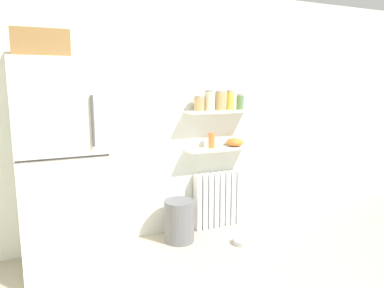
{
  "coord_description": "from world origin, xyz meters",
  "views": [
    {
      "loc": [
        -1.54,
        -1.55,
        1.64
      ],
      "look_at": [
        -0.14,
        1.6,
        1.05
      ],
      "focal_mm": 33.38,
      "sensor_mm": 36.0,
      "label": 1
    }
  ],
  "objects": [
    {
      "name": "vase",
      "position": [
        0.22,
        1.89,
        1.02
      ],
      "size": [
        0.07,
        0.07,
        0.17
      ],
      "primitive_type": "cylinder",
      "color": "#CC7033",
      "rests_on": "wall_shelf_lower"
    },
    {
      "name": "storage_jar_1",
      "position": [
        0.2,
        1.89,
        1.45
      ],
      "size": [
        0.11,
        0.11,
        0.22
      ],
      "color": "beige",
      "rests_on": "wall_shelf_upper"
    },
    {
      "name": "storage_jar_2",
      "position": [
        0.33,
        1.89,
        1.45
      ],
      "size": [
        0.11,
        0.11,
        0.21
      ],
      "color": "tan",
      "rests_on": "wall_shelf_upper"
    },
    {
      "name": "storage_jar_4",
      "position": [
        0.58,
        1.89,
        1.43
      ],
      "size": [
        0.08,
        0.08,
        0.17
      ],
      "color": "#5B7F4C",
      "rests_on": "wall_shelf_upper"
    },
    {
      "name": "back_wall",
      "position": [
        0.0,
        2.05,
        1.3
      ],
      "size": [
        7.04,
        0.1,
        2.6
      ],
      "primitive_type": "cube",
      "color": "silver",
      "rests_on": "ground_plane"
    },
    {
      "name": "storage_jar_0",
      "position": [
        0.07,
        1.89,
        1.43
      ],
      "size": [
        0.12,
        0.12,
        0.16
      ],
      "color": "tan",
      "rests_on": "wall_shelf_upper"
    },
    {
      "name": "refrigerator",
      "position": [
        -1.35,
        1.65,
        0.97
      ],
      "size": [
        0.7,
        0.73,
        2.05
      ],
      "color": "silver",
      "rests_on": "ground_plane"
    },
    {
      "name": "pet_food_bowl",
      "position": [
        0.34,
        1.4,
        0.03
      ],
      "size": [
        0.2,
        0.2,
        0.05
      ],
      "primitive_type": "cylinder",
      "color": "#B7B7BC",
      "rests_on": "ground_plane"
    },
    {
      "name": "storage_jar_3",
      "position": [
        0.45,
        1.89,
        1.45
      ],
      "size": [
        0.08,
        0.08,
        0.22
      ],
      "color": "yellow",
      "rests_on": "wall_shelf_upper"
    },
    {
      "name": "trash_bin",
      "position": [
        -0.23,
        1.73,
        0.22
      ],
      "size": [
        0.31,
        0.31,
        0.44
      ],
      "primitive_type": "cylinder",
      "color": "slate",
      "rests_on": "ground_plane"
    },
    {
      "name": "wall_shelf_upper",
      "position": [
        0.33,
        1.89,
        1.33
      ],
      "size": [
        0.77,
        0.22,
        0.02
      ],
      "primitive_type": "cube",
      "color": "white"
    },
    {
      "name": "wall_shelf_lower",
      "position": [
        0.33,
        1.89,
        0.92
      ],
      "size": [
        0.77,
        0.22,
        0.02
      ],
      "primitive_type": "cube",
      "color": "white"
    },
    {
      "name": "radiator",
      "position": [
        0.33,
        1.92,
        0.32
      ],
      "size": [
        0.56,
        0.12,
        0.63
      ],
      "color": "white",
      "rests_on": "ground_plane"
    },
    {
      "name": "shelf_bowl",
      "position": [
        0.52,
        1.89,
        0.98
      ],
      "size": [
        0.2,
        0.2,
        0.09
      ],
      "primitive_type": "ellipsoid",
      "color": "orange",
      "rests_on": "wall_shelf_lower"
    }
  ]
}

